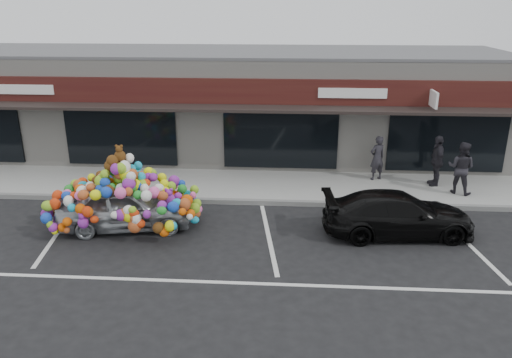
# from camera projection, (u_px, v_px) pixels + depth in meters

# --- Properties ---
(ground) EXTENTS (90.00, 90.00, 0.00)m
(ground) POSITION_uv_depth(u_px,v_px,m) (168.00, 237.00, 13.90)
(ground) COLOR black
(ground) RESTS_ON ground
(shop_building) EXTENTS (24.00, 7.20, 4.31)m
(shop_building) POSITION_uv_depth(u_px,v_px,m) (211.00, 102.00, 21.11)
(shop_building) COLOR beige
(shop_building) RESTS_ON ground
(sidewalk) EXTENTS (26.00, 3.00, 0.15)m
(sidewalk) POSITION_uv_depth(u_px,v_px,m) (194.00, 185.00, 17.63)
(sidewalk) COLOR #979892
(sidewalk) RESTS_ON ground
(kerb) EXTENTS (26.00, 0.18, 0.16)m
(kerb) POSITION_uv_depth(u_px,v_px,m) (186.00, 200.00, 16.22)
(kerb) COLOR slate
(kerb) RESTS_ON ground
(parking_stripe_left) EXTENTS (0.73, 4.37, 0.01)m
(parking_stripe_left) POSITION_uv_depth(u_px,v_px,m) (60.00, 230.00, 14.28)
(parking_stripe_left) COLOR silver
(parking_stripe_left) RESTS_ON ground
(parking_stripe_mid) EXTENTS (0.73, 4.37, 0.01)m
(parking_stripe_mid) POSITION_uv_depth(u_px,v_px,m) (269.00, 236.00, 13.91)
(parking_stripe_mid) COLOR silver
(parking_stripe_mid) RESTS_ON ground
(parking_stripe_right) EXTENTS (0.73, 4.37, 0.01)m
(parking_stripe_right) POSITION_uv_depth(u_px,v_px,m) (467.00, 242.00, 13.56)
(parking_stripe_right) COLOR silver
(parking_stripe_right) RESTS_ON ground
(lane_line) EXTENTS (14.00, 0.12, 0.01)m
(lane_line) POSITION_uv_depth(u_px,v_px,m) (230.00, 283.00, 11.61)
(lane_line) COLOR silver
(lane_line) RESTS_ON ground
(toy_car) EXTENTS (2.79, 4.33, 2.38)m
(toy_car) POSITION_uv_depth(u_px,v_px,m) (125.00, 202.00, 14.19)
(toy_car) COLOR #B3BABF
(toy_car) RESTS_ON ground
(black_sedan) EXTENTS (2.03, 4.28, 1.21)m
(black_sedan) POSITION_uv_depth(u_px,v_px,m) (398.00, 214.00, 13.86)
(black_sedan) COLOR black
(black_sedan) RESTS_ON ground
(pedestrian_a) EXTENTS (0.70, 0.60, 1.61)m
(pedestrian_a) POSITION_uv_depth(u_px,v_px,m) (377.00, 158.00, 17.67)
(pedestrian_a) COLOR black
(pedestrian_a) RESTS_ON sidewalk
(pedestrian_b) EXTENTS (1.07, 1.01, 1.75)m
(pedestrian_b) POSITION_uv_depth(u_px,v_px,m) (461.00, 168.00, 16.38)
(pedestrian_b) COLOR black
(pedestrian_b) RESTS_ON sidewalk
(pedestrian_c) EXTENTS (1.04, 0.45, 1.76)m
(pedestrian_c) POSITION_uv_depth(u_px,v_px,m) (437.00, 161.00, 17.12)
(pedestrian_c) COLOR #252227
(pedestrian_c) RESTS_ON sidewalk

